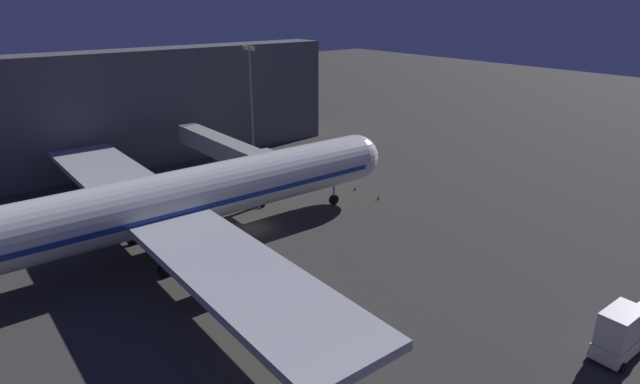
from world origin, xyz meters
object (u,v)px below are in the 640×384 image
at_px(ops_van, 621,332).
at_px(airliner_at_gate, 155,206).
at_px(traffic_cone_nose_starboard, 355,188).
at_px(jet_bridge, 230,151).
at_px(traffic_cone_nose_port, 379,197).
at_px(apron_floodlight_mast, 250,93).

bearing_deg(ops_van, airliner_at_gate, 29.13).
relative_size(ops_van, traffic_cone_nose_starboard, 8.75).
bearing_deg(traffic_cone_nose_starboard, ops_van, 167.39).
xyz_separation_m(jet_bridge, traffic_cone_nose_port, (-14.04, -12.94, -5.11)).
distance_m(jet_bridge, traffic_cone_nose_starboard, 16.92).
relative_size(ops_van, traffic_cone_nose_port, 8.75).
bearing_deg(airliner_at_gate, traffic_cone_nose_port, -94.58).
relative_size(jet_bridge, traffic_cone_nose_starboard, 40.08).
bearing_deg(traffic_cone_nose_port, apron_floodlight_mast, 3.12).
distance_m(apron_floodlight_mast, ops_van, 60.95).
relative_size(airliner_at_gate, traffic_cone_nose_port, 104.92).
bearing_deg(airliner_at_gate, apron_floodlight_mast, -45.52).
distance_m(ops_van, traffic_cone_nose_starboard, 37.69).
xyz_separation_m(airliner_at_gate, jet_bridge, (11.84, -14.53, 0.15)).
bearing_deg(traffic_cone_nose_starboard, apron_floodlight_mast, 3.71).
bearing_deg(jet_bridge, traffic_cone_nose_port, -137.33).
xyz_separation_m(apron_floodlight_mast, traffic_cone_nose_port, (-27.70, -1.51, -9.61)).
xyz_separation_m(jet_bridge, traffic_cone_nose_starboard, (-9.64, -12.94, -5.11)).
relative_size(apron_floodlight_mast, traffic_cone_nose_starboard, 30.78).
bearing_deg(ops_van, traffic_cone_nose_port, -14.26).
xyz_separation_m(apron_floodlight_mast, ops_van, (-60.05, 6.71, -7.98)).
bearing_deg(jet_bridge, apron_floodlight_mast, -39.92).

